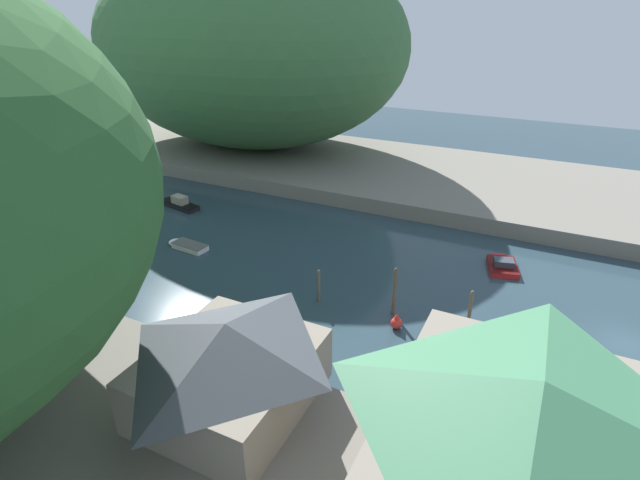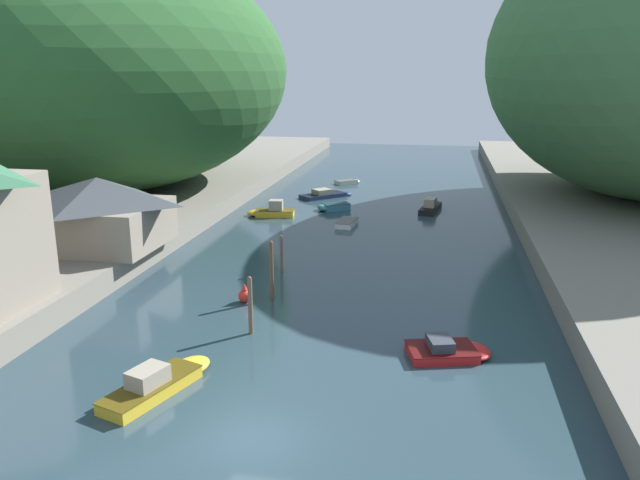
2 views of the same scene
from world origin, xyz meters
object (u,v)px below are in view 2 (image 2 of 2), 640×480
at_px(boat_yellow_tender, 161,381).
at_px(boathouse_shed, 99,211).
at_px(boat_near_quay, 431,206).
at_px(boat_navy_launch, 450,350).
at_px(boat_white_cruiser, 271,211).
at_px(person_on_quay, 125,235).
at_px(channel_buoy_near, 245,295).
at_px(boat_moored_right, 348,222).
at_px(boat_far_right_bank, 327,194).
at_px(boat_small_dinghy, 332,207).
at_px(boat_mid_channel, 349,182).

bearing_deg(boat_yellow_tender, boathouse_shed, 145.05).
bearing_deg(boat_near_quay, boathouse_shed, -123.95).
relative_size(boat_navy_launch, boat_white_cruiser, 0.95).
xyz_separation_m(boathouse_shed, person_on_quay, (2.04, -0.60, -1.44)).
xyz_separation_m(boathouse_shed, channel_buoy_near, (11.45, -4.67, -3.49)).
bearing_deg(boat_moored_right, boat_far_right_bank, 113.31).
height_order(boat_far_right_bank, boat_white_cruiser, boat_white_cruiser).
distance_m(boathouse_shed, channel_buoy_near, 12.85).
height_order(boat_small_dinghy, boat_navy_launch, boat_navy_launch).
distance_m(boat_mid_channel, boat_far_right_bank, 8.47).
relative_size(boat_mid_channel, boat_far_right_bank, 0.57).
bearing_deg(channel_buoy_near, boat_mid_channel, 89.56).
height_order(boat_yellow_tender, channel_buoy_near, boat_yellow_tender).
bearing_deg(channel_buoy_near, boat_near_quay, 69.33).
bearing_deg(boat_navy_launch, person_on_quay, -129.00).
relative_size(boathouse_shed, boat_yellow_tender, 1.44).
bearing_deg(boat_white_cruiser, channel_buoy_near, -176.32).
bearing_deg(boathouse_shed, boat_mid_channel, 71.63).
distance_m(boat_moored_right, boat_white_cruiser, 7.69).
height_order(boat_small_dinghy, person_on_quay, person_on_quay).
bearing_deg(boat_small_dinghy, boat_near_quay, -109.42).
distance_m(boat_far_right_bank, boat_moored_right, 12.36).
height_order(boat_mid_channel, person_on_quay, person_on_quay).
xyz_separation_m(boat_moored_right, channel_buoy_near, (-3.16, -19.92, 0.21)).
distance_m(boathouse_shed, person_on_quay, 2.56).
relative_size(boat_moored_right, boat_navy_launch, 0.93).
relative_size(boat_mid_channel, boat_white_cruiser, 0.72).
relative_size(boat_yellow_tender, boat_moored_right, 1.50).
xyz_separation_m(boat_mid_channel, boat_yellow_tender, (-0.70, -50.54, 0.17)).
distance_m(boat_navy_launch, channel_buoy_near, 12.60).
bearing_deg(person_on_quay, boat_yellow_tender, -147.29).
relative_size(boat_navy_launch, channel_buoy_near, 3.74).
distance_m(boathouse_shed, boat_mid_channel, 37.46).
bearing_deg(boat_far_right_bank, boat_white_cruiser, -64.83).
height_order(boat_mid_channel, boat_small_dinghy, boat_small_dinghy).
xyz_separation_m(boat_mid_channel, boat_near_quay, (9.91, -12.98, 0.17)).
xyz_separation_m(boat_yellow_tender, person_on_quay, (-9.02, 14.56, 2.11)).
distance_m(boat_far_right_bank, boat_near_quay, 11.89).
distance_m(boat_yellow_tender, boat_small_dinghy, 35.77).
xyz_separation_m(boat_far_right_bank, boat_navy_launch, (12.33, -36.62, 0.02)).
height_order(boat_far_right_bank, boat_yellow_tender, boat_yellow_tender).
relative_size(boat_white_cruiser, channel_buoy_near, 3.93).
distance_m(boat_moored_right, channel_buoy_near, 20.17).
distance_m(boat_white_cruiser, channel_buoy_near, 22.17).
bearing_deg(boathouse_shed, boat_small_dinghy, 59.18).
xyz_separation_m(boathouse_shed, boat_near_quay, (21.66, 22.40, -3.56)).
bearing_deg(person_on_quay, boat_near_quay, -39.52).
xyz_separation_m(boat_yellow_tender, boat_small_dinghy, (1.23, 35.75, -0.06)).
bearing_deg(boat_navy_launch, boathouse_shed, -128.40).
bearing_deg(boat_yellow_tender, boat_small_dinghy, 106.98).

